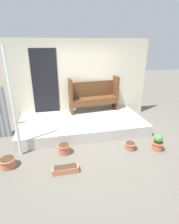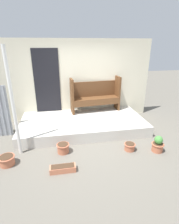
% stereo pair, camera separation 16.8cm
% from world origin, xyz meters
% --- Properties ---
extents(ground_plane, '(24.00, 24.00, 0.00)m').
position_xyz_m(ground_plane, '(0.00, 0.00, 0.00)').
color(ground_plane, '#666056').
extents(porch_slab, '(3.66, 1.78, 0.31)m').
position_xyz_m(porch_slab, '(-0.06, 0.89, 0.16)').
color(porch_slab, beige).
rests_on(porch_slab, ground_plane).
extents(house_wall, '(4.86, 0.08, 2.60)m').
position_xyz_m(house_wall, '(-0.10, 1.81, 1.30)').
color(house_wall, beige).
rests_on(house_wall, ground_plane).
extents(support_post, '(0.08, 0.08, 2.43)m').
position_xyz_m(support_post, '(-1.71, -0.12, 1.22)').
color(support_post, white).
rests_on(support_post, ground_plane).
extents(bench, '(1.64, 0.55, 1.13)m').
position_xyz_m(bench, '(0.45, 1.56, 0.88)').
color(bench, brown).
rests_on(bench, porch_slab).
extents(flower_pot_left, '(0.35, 0.35, 0.21)m').
position_xyz_m(flower_pot_left, '(-1.91, -0.53, 0.12)').
color(flower_pot_left, '#B76647').
rests_on(flower_pot_left, ground_plane).
extents(flower_pot_middle, '(0.31, 0.31, 0.23)m').
position_xyz_m(flower_pot_middle, '(-0.71, -0.28, 0.13)').
color(flower_pot_middle, '#B76647').
rests_on(flower_pot_middle, ground_plane).
extents(flower_pot_right, '(0.28, 0.28, 0.18)m').
position_xyz_m(flower_pot_right, '(0.89, -0.47, 0.10)').
color(flower_pot_right, '#B76647').
rests_on(flower_pot_right, ground_plane).
extents(flower_pot_far_right, '(0.30, 0.30, 0.41)m').
position_xyz_m(flower_pot_far_right, '(1.53, -0.63, 0.18)').
color(flower_pot_far_right, '#B76647').
rests_on(flower_pot_far_right, ground_plane).
extents(planter_box_rect, '(0.53, 0.18, 0.13)m').
position_xyz_m(planter_box_rect, '(-0.74, -0.95, 0.06)').
color(planter_box_rect, '#C67251').
rests_on(planter_box_rect, ground_plane).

